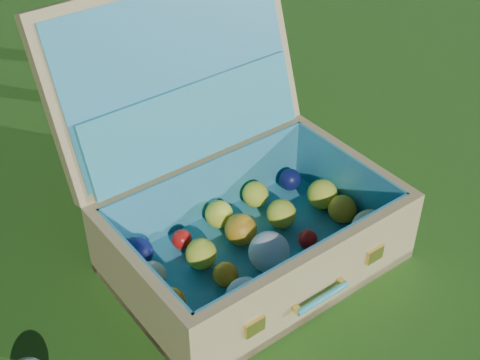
% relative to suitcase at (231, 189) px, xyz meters
% --- Properties ---
extents(ground, '(60.00, 60.00, 0.00)m').
position_rel_suitcase_xyz_m(ground, '(-0.06, -0.25, -0.16)').
color(ground, '#215114').
rests_on(ground, ground).
extents(suitcase, '(0.72, 0.69, 0.56)m').
position_rel_suitcase_xyz_m(suitcase, '(0.00, 0.00, 0.00)').
color(suitcase, tan).
rests_on(suitcase, ground).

